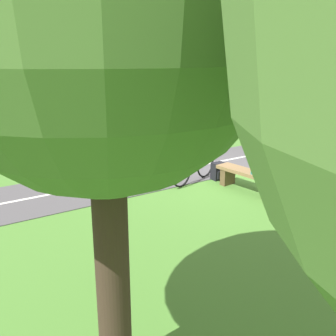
{
  "coord_description": "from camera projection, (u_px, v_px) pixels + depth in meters",
  "views": [
    {
      "loc": [
        -6.89,
        7.55,
        3.08
      ],
      "look_at": [
        -0.83,
        2.57,
        0.76
      ],
      "focal_mm": 41.5,
      "sensor_mm": 36.0,
      "label": 1
    }
  ],
  "objects": [
    {
      "name": "ground_plane",
      "position": [
        221.0,
        171.0,
        10.58
      ],
      "size": [
        80.0,
        80.0,
        0.0
      ],
      "primitive_type": "plane",
      "color": "#477A2D"
    },
    {
      "name": "paved_path",
      "position": [
        66.0,
        192.0,
        8.99
      ],
      "size": [
        5.93,
        36.05,
        0.02
      ],
      "primitive_type": "cube",
      "rotation": [
        0.0,
        0.0,
        -0.1
      ],
      "color": "#4C494C",
      "rests_on": "ground_plane"
    },
    {
      "name": "path_centre_line",
      "position": [
        66.0,
        191.0,
        8.99
      ],
      "size": [
        3.34,
        31.85,
        0.0
      ],
      "primitive_type": "cube",
      "rotation": [
        0.0,
        0.0,
        -0.1
      ],
      "color": "silver",
      "rests_on": "paved_path"
    },
    {
      "name": "bench",
      "position": [
        248.0,
        177.0,
        8.97
      ],
      "size": [
        1.65,
        0.42,
        0.48
      ],
      "rotation": [
        0.0,
        0.0,
        0.0
      ],
      "color": "brown",
      "rests_on": "ground_plane"
    },
    {
      "name": "person_seated",
      "position": [
        259.0,
        161.0,
        8.64
      ],
      "size": [
        0.33,
        0.33,
        0.7
      ],
      "rotation": [
        0.0,
        0.0,
        0.0
      ],
      "color": "#1E6B66",
      "rests_on": "bench"
    },
    {
      "name": "bicycle",
      "position": [
        194.0,
        167.0,
        9.59
      ],
      "size": [
        0.38,
        1.72,
        0.91
      ],
      "rotation": [
        0.0,
        0.0,
        1.76
      ],
      "color": "black",
      "rests_on": "ground_plane"
    },
    {
      "name": "backpack",
      "position": [
        218.0,
        171.0,
        9.82
      ],
      "size": [
        0.3,
        0.35,
        0.44
      ],
      "rotation": [
        0.0,
        0.0,
        1.44
      ],
      "color": "black",
      "rests_on": "ground_plane"
    },
    {
      "name": "fence_roadside",
      "position": [
        82.0,
        136.0,
        11.79
      ],
      "size": [
        1.72,
        11.54,
        1.15
      ],
      "rotation": [
        0.0,
        0.0,
        1.43
      ],
      "color": "#847051",
      "rests_on": "ground_plane"
    },
    {
      "name": "tree_near_bench",
      "position": [
        101.0,
        15.0,
        2.89
      ],
      "size": [
        2.8,
        2.8,
        4.78
      ],
      "color": "#38281E",
      "rests_on": "ground_plane"
    }
  ]
}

